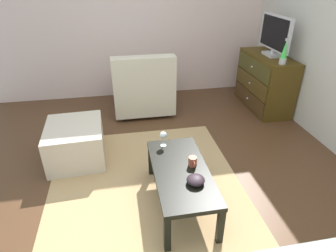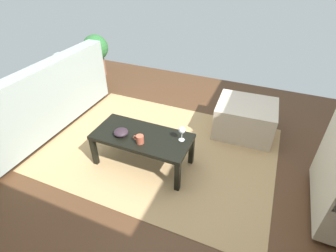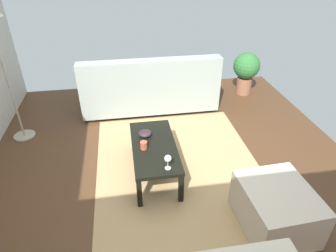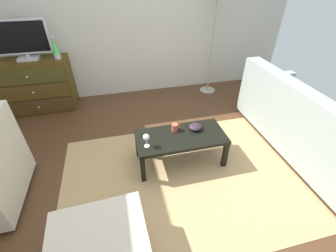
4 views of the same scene
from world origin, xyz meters
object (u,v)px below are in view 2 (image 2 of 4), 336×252
coffee_table (142,139)px  couch_large (36,103)px  bowl_decorative (121,132)px  potted_plant (96,51)px  ottoman (245,119)px  wine_glass (182,131)px  mug (140,139)px

coffee_table → couch_large: (1.57, -0.12, 0.00)m
couch_large → bowl_decorative: bearing=171.8°
couch_large → potted_plant: (0.27, -1.67, 0.10)m
ottoman → potted_plant: (2.75, -0.80, 0.22)m
ottoman → potted_plant: bearing=-16.2°
coffee_table → wine_glass: bearing=-168.4°
coffee_table → potted_plant: (1.84, -1.79, 0.10)m
wine_glass → potted_plant: 2.83m
mug → bowl_decorative: size_ratio=0.76×
bowl_decorative → couch_large: 1.39m
wine_glass → couch_large: bearing=-1.1°
wine_glass → couch_large: 1.99m
ottoman → mug: bearing=51.9°
potted_plant → ottoman: bearing=163.8°
bowl_decorative → ottoman: 1.56m
bowl_decorative → potted_plant: 2.49m
mug → potted_plant: bearing=-45.4°
coffee_table → couch_large: 1.58m
coffee_table → potted_plant: potted_plant is taller
mug → couch_large: 1.63m
wine_glass → couch_large: (1.98, -0.04, -0.16)m
mug → potted_plant: (1.88, -1.91, 0.01)m
wine_glass → mug: size_ratio=1.38×
wine_glass → bowl_decorative: 0.63m
coffee_table → wine_glass: (-0.40, -0.08, 0.17)m
coffee_table → bowl_decorative: bowl_decorative is taller
wine_glass → mug: 0.42m
coffee_table → wine_glass: 0.44m
couch_large → ottoman: size_ratio=2.91×
mug → wine_glass: bearing=-151.7°
mug → couch_large: (1.61, -0.24, -0.09)m
coffee_table → couch_large: bearing=-4.4°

